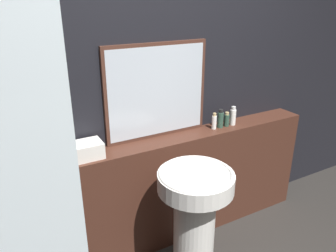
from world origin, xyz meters
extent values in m
cube|color=black|center=(0.00, 1.41, 1.25)|extent=(8.00, 0.06, 2.50)
cube|color=#422319|center=(0.00, 1.27, 0.46)|extent=(2.65, 0.23, 0.92)
cylinder|color=silver|center=(-0.05, 0.78, 0.38)|extent=(0.28, 0.28, 0.77)
cylinder|color=silver|center=(-0.05, 0.78, 0.83)|extent=(0.50, 0.50, 0.12)
torus|color=silver|center=(-0.05, 0.78, 0.89)|extent=(0.48, 0.48, 0.02)
cube|color=#47281E|center=(-0.03, 1.36, 1.28)|extent=(0.82, 0.03, 0.71)
cube|color=#B2BCC6|center=(-0.03, 1.36, 1.28)|extent=(0.77, 0.02, 0.66)
cube|color=silver|center=(-0.63, 1.27, 0.98)|extent=(0.23, 0.16, 0.11)
cylinder|color=white|center=(0.44, 1.27, 0.98)|extent=(0.04, 0.04, 0.11)
cylinder|color=tan|center=(0.44, 1.27, 1.05)|extent=(0.03, 0.03, 0.02)
cylinder|color=#2D4C3D|center=(0.50, 1.27, 0.99)|extent=(0.05, 0.05, 0.13)
cylinder|color=black|center=(0.50, 1.27, 1.07)|extent=(0.04, 0.04, 0.03)
cylinder|color=#2D4C3D|center=(0.57, 1.27, 0.97)|extent=(0.04, 0.04, 0.10)
cylinder|color=tan|center=(0.57, 1.27, 1.04)|extent=(0.03, 0.03, 0.02)
cylinder|color=white|center=(0.64, 1.27, 0.99)|extent=(0.05, 0.05, 0.13)
cylinder|color=silver|center=(0.64, 1.27, 1.07)|extent=(0.04, 0.04, 0.03)
camera|label=1|loc=(-1.09, -0.73, 1.95)|focal=35.00mm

